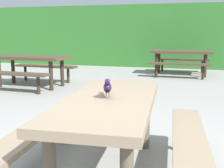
{
  "coord_description": "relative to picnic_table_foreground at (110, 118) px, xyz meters",
  "views": [
    {
      "loc": [
        0.68,
        -2.12,
        1.32
      ],
      "look_at": [
        0.01,
        0.35,
        0.84
      ],
      "focal_mm": 45.36,
      "sensor_mm": 36.0,
      "label": 1
    }
  ],
  "objects": [
    {
      "name": "bird_grackle",
      "position": [
        -0.01,
        -0.03,
        0.29
      ],
      "size": [
        0.12,
        0.28,
        0.18
      ],
      "color": "black",
      "rests_on": "picnic_table_foreground"
    },
    {
      "name": "hedge_wall",
      "position": [
        -0.02,
        8.71,
        0.58
      ],
      "size": [
        28.0,
        1.44,
        2.28
      ],
      "primitive_type": "cube",
      "color": "#2D6B28",
      "rests_on": "ground"
    },
    {
      "name": "picnic_table_foreground",
      "position": [
        0.0,
        0.0,
        0.0
      ],
      "size": [
        1.78,
        1.84,
        0.74
      ],
      "color": "#84725B",
      "rests_on": "ground"
    },
    {
      "name": "picnic_table_mid_right",
      "position": [
        -3.01,
        3.64,
        0.0
      ],
      "size": [
        1.83,
        1.75,
        0.74
      ],
      "color": "#473828",
      "rests_on": "ground"
    },
    {
      "name": "picnic_table_mid_left",
      "position": [
        0.42,
        6.48,
        0.0
      ],
      "size": [
        1.82,
        1.72,
        0.74
      ],
      "color": "#473828",
      "rests_on": "ground"
    }
  ]
}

